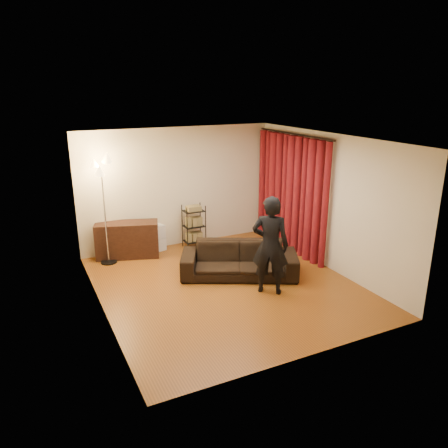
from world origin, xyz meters
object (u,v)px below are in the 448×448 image
wire_shelf (194,226)px  storage_boxes (156,238)px  media_cabinet (127,240)px  sofa (239,260)px  floor_lamp (105,212)px  person (270,245)px

wire_shelf → storage_boxes: bearing=160.6°
media_cabinet → storage_boxes: 0.68m
sofa → storage_boxes: 2.27m
wire_shelf → floor_lamp: (-1.98, -0.11, 0.61)m
storage_boxes → sofa: bearing=-62.8°
sofa → floor_lamp: (-2.17, 1.77, 0.78)m
media_cabinet → floor_lamp: floor_lamp is taller
wire_shelf → floor_lamp: size_ratio=0.45×
person → wire_shelf: size_ratio=1.80×
media_cabinet → wire_shelf: bearing=15.6°
floor_lamp → media_cabinet: bearing=20.6°
sofa → floor_lamp: 2.90m
sofa → media_cabinet: media_cabinet is taller
storage_boxes → floor_lamp: size_ratio=0.27×
storage_boxes → floor_lamp: 1.41m
sofa → floor_lamp: floor_lamp is taller
sofa → wire_shelf: wire_shelf is taller
sofa → storage_boxes: bearing=143.7°
person → media_cabinet: size_ratio=1.35×
person → sofa: bearing=-40.9°
person → media_cabinet: person is taller
person → storage_boxes: (-1.19, 2.87, -0.59)m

